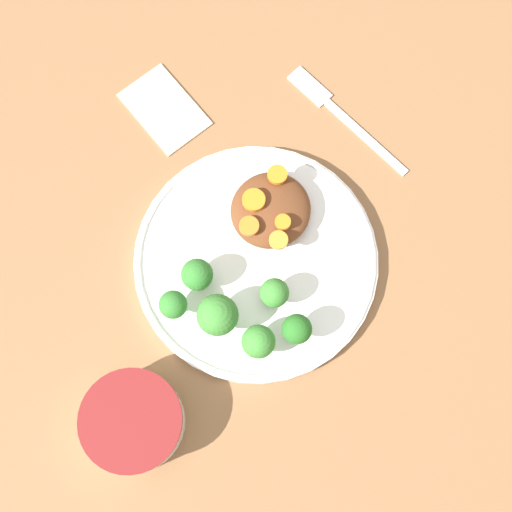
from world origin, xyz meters
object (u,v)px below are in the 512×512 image
dip_bowl (133,421)px  napkin (164,109)px  fork (337,111)px  plate (256,260)px

dip_bowl → napkin: bearing=-51.0°
dip_bowl → fork: bearing=-80.0°
plate → napkin: plate is taller
dip_bowl → napkin: (0.24, -0.30, -0.03)m
fork → napkin: same height
napkin → plate: bearing=161.7°
napkin → fork: bearing=-139.1°
plate → dip_bowl: dip_bowl is taller
plate → dip_bowl: (-0.02, 0.23, 0.02)m
plate → napkin: bearing=-18.3°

